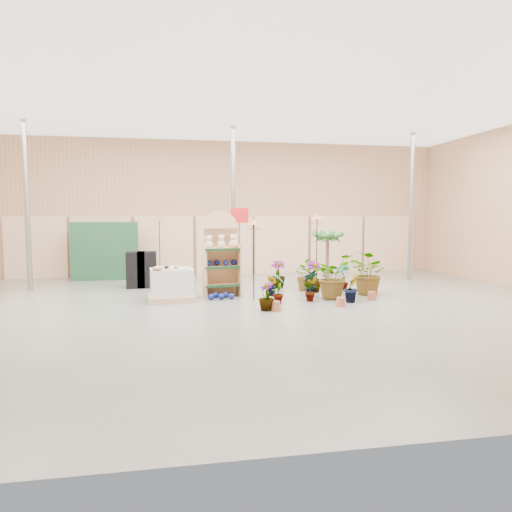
{
  "coord_description": "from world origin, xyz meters",
  "views": [
    {
      "loc": [
        -1.68,
        -9.49,
        1.96
      ],
      "look_at": [
        0.3,
        1.5,
        1.0
      ],
      "focal_mm": 32.0,
      "sensor_mm": 36.0,
      "label": 1
    }
  ],
  "objects_px": {
    "pallet_stack": "(171,284)",
    "bird_table_front": "(254,225)",
    "potted_plant_2": "(332,276)",
    "display_shelf": "(221,257)"
  },
  "relations": [
    {
      "from": "bird_table_front",
      "to": "potted_plant_2",
      "type": "relative_size",
      "value": 1.78
    },
    {
      "from": "bird_table_front",
      "to": "potted_plant_2",
      "type": "xyz_separation_m",
      "value": [
        1.89,
        -0.13,
        -1.24
      ]
    },
    {
      "from": "pallet_stack",
      "to": "potted_plant_2",
      "type": "xyz_separation_m",
      "value": [
        3.81,
        -0.41,
        0.16
      ]
    },
    {
      "from": "pallet_stack",
      "to": "bird_table_front",
      "type": "height_order",
      "value": "bird_table_front"
    },
    {
      "from": "display_shelf",
      "to": "pallet_stack",
      "type": "height_order",
      "value": "display_shelf"
    },
    {
      "from": "bird_table_front",
      "to": "pallet_stack",
      "type": "bearing_deg",
      "value": 171.57
    },
    {
      "from": "display_shelf",
      "to": "bird_table_front",
      "type": "distance_m",
      "value": 1.32
    },
    {
      "from": "pallet_stack",
      "to": "bird_table_front",
      "type": "bearing_deg",
      "value": -13.06
    },
    {
      "from": "bird_table_front",
      "to": "potted_plant_2",
      "type": "distance_m",
      "value": 2.27
    },
    {
      "from": "display_shelf",
      "to": "potted_plant_2",
      "type": "distance_m",
      "value": 2.78
    }
  ]
}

